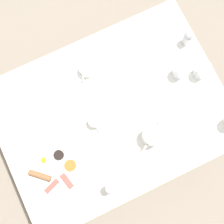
# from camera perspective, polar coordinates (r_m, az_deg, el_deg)

# --- Properties ---
(ground_plane) EXTENTS (8.00, 8.00, 0.00)m
(ground_plane) POSITION_cam_1_polar(r_m,az_deg,el_deg) (2.35, 0.00, -3.33)
(ground_plane) COLOR gray
(table) EXTENTS (0.86, 1.17, 0.76)m
(table) POSITION_cam_1_polar(r_m,az_deg,el_deg) (1.68, 0.00, -0.57)
(table) COLOR silver
(table) RESTS_ON ground_plane
(breakfast_plate) EXTENTS (0.30, 0.30, 0.04)m
(breakfast_plate) POSITION_cam_1_polar(r_m,az_deg,el_deg) (1.60, -10.44, -10.42)
(breakfast_plate) COLOR white
(breakfast_plate) RESTS_ON table
(teapot_near) EXTENTS (0.11, 0.17, 0.13)m
(teapot_near) POSITION_cam_1_polar(r_m,az_deg,el_deg) (1.55, 7.43, -4.23)
(teapot_near) COLOR white
(teapot_near) RESTS_ON table
(teacup_with_saucer_left) EXTENTS (0.14, 0.14, 0.07)m
(teacup_with_saucer_left) POSITION_cam_1_polar(r_m,az_deg,el_deg) (1.64, -4.62, 7.68)
(teacup_with_saucer_left) COLOR white
(teacup_with_saucer_left) RESTS_ON table
(water_glass_tall) EXTENTS (0.07, 0.07, 0.12)m
(water_glass_tall) POSITION_cam_1_polar(r_m,az_deg,el_deg) (1.64, 12.52, 7.54)
(water_glass_tall) COLOR white
(water_glass_tall) RESTS_ON table
(water_glass_short) EXTENTS (0.07, 0.07, 0.11)m
(water_glass_short) POSITION_cam_1_polar(r_m,az_deg,el_deg) (1.67, 16.19, 7.35)
(water_glass_short) COLOR white
(water_glass_short) RESTS_ON table
(creamer_jug) EXTENTS (0.08, 0.06, 0.06)m
(creamer_jug) POSITION_cam_1_polar(r_m,az_deg,el_deg) (1.57, -3.19, -1.82)
(creamer_jug) COLOR white
(creamer_jug) RESTS_ON table
(pepper_grinder) EXTENTS (0.05, 0.05, 0.12)m
(pepper_grinder) POSITION_cam_1_polar(r_m,az_deg,el_deg) (1.71, 13.67, 13.13)
(pepper_grinder) COLOR #BCBCC1
(pepper_grinder) RESTS_ON table
(salt_grinder) EXTENTS (0.05, 0.05, 0.12)m
(salt_grinder) POSITION_cam_1_polar(r_m,az_deg,el_deg) (1.52, -0.46, -13.84)
(salt_grinder) COLOR #BCBCC1
(salt_grinder) RESTS_ON table
(napkin_folded) EXTENTS (0.21, 0.18, 0.01)m
(napkin_folded) POSITION_cam_1_polar(r_m,az_deg,el_deg) (1.66, 5.38, 6.78)
(napkin_folded) COLOR white
(napkin_folded) RESTS_ON table
(fork_by_plate) EXTENTS (0.09, 0.16, 0.00)m
(fork_by_plate) POSITION_cam_1_polar(r_m,az_deg,el_deg) (1.65, 15.13, -2.13)
(fork_by_plate) COLOR silver
(fork_by_plate) RESTS_ON table
(knife_by_plate) EXTENTS (0.22, 0.07, 0.00)m
(knife_by_plate) POSITION_cam_1_polar(r_m,az_deg,el_deg) (1.68, -16.57, 1.45)
(knife_by_plate) COLOR silver
(knife_by_plate) RESTS_ON table
(spoon_for_tea) EXTENTS (0.13, 0.12, 0.00)m
(spoon_for_tea) POSITION_cam_1_polar(r_m,az_deg,el_deg) (1.76, 8.40, 14.43)
(spoon_for_tea) COLOR silver
(spoon_for_tea) RESTS_ON table
(fork_spare) EXTENTS (0.07, 0.18, 0.00)m
(fork_spare) POSITION_cam_1_polar(r_m,az_deg,el_deg) (1.63, -8.58, 1.89)
(fork_spare) COLOR silver
(fork_spare) RESTS_ON table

